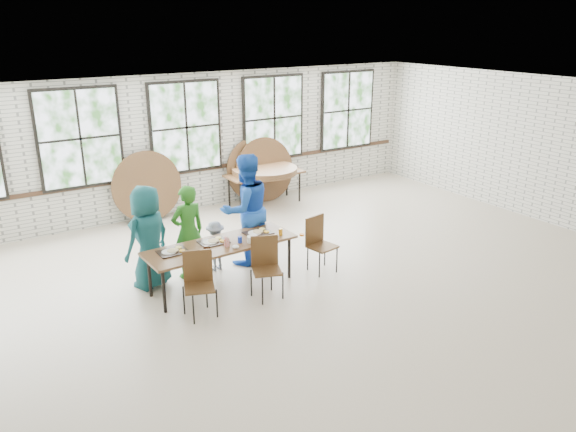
% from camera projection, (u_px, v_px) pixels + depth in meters
% --- Properties ---
extents(room, '(12.00, 12.00, 12.00)m').
position_uv_depth(room, '(186.00, 129.00, 12.00)').
color(room, beige).
rests_on(room, ground).
extents(dining_table, '(2.43, 0.88, 0.74)m').
position_uv_depth(dining_table, '(221.00, 247.00, 8.78)').
color(dining_table, brown).
rests_on(dining_table, ground).
extents(chair_near_left, '(0.54, 0.53, 0.95)m').
position_uv_depth(chair_near_left, '(199.00, 278.00, 8.02)').
color(chair_near_left, '#53361B').
rests_on(chair_near_left, ground).
extents(chair_near_right, '(0.54, 0.53, 0.95)m').
position_uv_depth(chair_near_right, '(266.00, 262.00, 8.56)').
color(chair_near_right, '#53361B').
rests_on(chair_near_right, ground).
extents(chair_spare, '(0.49, 0.47, 0.95)m').
position_uv_depth(chair_spare, '(318.00, 239.00, 9.43)').
color(chair_spare, '#53361B').
rests_on(chair_spare, ground).
extents(adult_teal, '(0.96, 0.81, 1.67)m').
position_uv_depth(adult_teal, '(148.00, 237.00, 8.77)').
color(adult_teal, '#154652').
rests_on(adult_teal, ground).
extents(adult_green, '(0.60, 0.42, 1.57)m').
position_uv_depth(adult_green, '(188.00, 232.00, 9.12)').
color(adult_green, '#276F1D').
rests_on(adult_green, ground).
extents(toddler, '(0.56, 0.32, 0.87)m').
position_uv_depth(toddler, '(216.00, 246.00, 9.49)').
color(toddler, '#14233E').
rests_on(toddler, ground).
extents(adult_blue, '(0.98, 0.79, 1.94)m').
position_uv_depth(adult_blue, '(246.00, 210.00, 9.61)').
color(adult_blue, blue).
rests_on(adult_blue, ground).
extents(storage_table, '(1.80, 0.75, 0.74)m').
position_uv_depth(storage_table, '(265.00, 175.00, 12.83)').
color(storage_table, brown).
rests_on(storage_table, ground).
extents(tabletop_clutter, '(2.00, 0.61, 0.11)m').
position_uv_depth(tabletop_clutter, '(226.00, 242.00, 8.76)').
color(tabletop_clutter, black).
rests_on(tabletop_clutter, dining_table).
extents(round_tops_stacked, '(1.50, 1.50, 0.13)m').
position_uv_depth(round_tops_stacked, '(265.00, 170.00, 12.79)').
color(round_tops_stacked, brown).
rests_on(round_tops_stacked, storage_table).
extents(round_tops_leaning, '(4.32, 0.43, 1.50)m').
position_uv_depth(round_tops_leaning, '(225.00, 175.00, 12.65)').
color(round_tops_leaning, brown).
rests_on(round_tops_leaning, ground).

